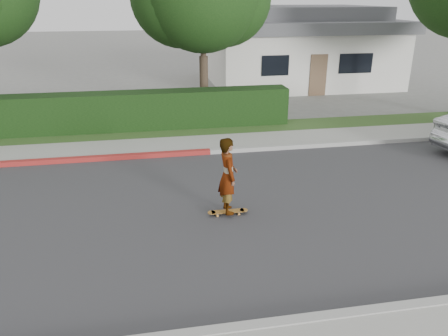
{
  "coord_description": "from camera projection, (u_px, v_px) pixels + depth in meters",
  "views": [
    {
      "loc": [
        -0.96,
        -9.28,
        4.85
      ],
      "look_at": [
        0.78,
        0.29,
        1.0
      ],
      "focal_mm": 35.0,
      "sensor_mm": 36.0,
      "label": 1
    }
  ],
  "objects": [
    {
      "name": "house",
      "position": [
        297.0,
        46.0,
        25.62
      ],
      "size": [
        10.6,
        8.6,
        4.3
      ],
      "color": "beige",
      "rests_on": "ground"
    },
    {
      "name": "curb_red_section",
      "position": [
        16.0,
        163.0,
        13.32
      ],
      "size": [
        12.0,
        0.21,
        0.15
      ],
      "primitive_type": "cube",
      "color": "maroon",
      "rests_on": "ground"
    },
    {
      "name": "planting_strip",
      "position": [
        174.0,
        132.0,
        16.45
      ],
      "size": [
        60.0,
        1.6,
        0.1
      ],
      "primitive_type": "cube",
      "color": "#2D4C1E",
      "rests_on": "ground"
    },
    {
      "name": "sidewalk_far",
      "position": [
        177.0,
        145.0,
        14.99
      ],
      "size": [
        60.0,
        1.6,
        0.12
      ],
      "primitive_type": "cube",
      "color": "gray",
      "rests_on": "ground"
    },
    {
      "name": "skateboard",
      "position": [
        228.0,
        212.0,
        10.34
      ],
      "size": [
        0.96,
        0.2,
        0.09
      ],
      "rotation": [
        0.0,
        0.0,
        -0.02
      ],
      "color": "gold",
      "rests_on": "ground"
    },
    {
      "name": "skateboarder",
      "position": [
        228.0,
        176.0,
        10.0
      ],
      "size": [
        0.46,
        0.68,
        1.82
      ],
      "primitive_type": "imported",
      "rotation": [
        0.0,
        0.0,
        1.62
      ],
      "color": "white",
      "rests_on": "skateboard"
    },
    {
      "name": "curb_near",
      "position": [
        225.0,
        332.0,
        6.66
      ],
      "size": [
        60.0,
        0.2,
        0.15
      ],
      "primitive_type": "cube",
      "color": "#9E9E99",
      "rests_on": "ground"
    },
    {
      "name": "curb_far",
      "position": [
        180.0,
        153.0,
        14.16
      ],
      "size": [
        60.0,
        0.2,
        0.15
      ],
      "primitive_type": "cube",
      "color": "#9E9E99",
      "rests_on": "ground"
    },
    {
      "name": "road",
      "position": [
        194.0,
        213.0,
        10.43
      ],
      "size": [
        60.0,
        8.0,
        0.01
      ],
      "primitive_type": "cube",
      "color": "#2D2D30",
      "rests_on": "ground"
    },
    {
      "name": "hedge",
      "position": [
        91.0,
        114.0,
        16.24
      ],
      "size": [
        15.0,
        1.0,
        1.5
      ],
      "primitive_type": "cube",
      "color": "black",
      "rests_on": "ground"
    },
    {
      "name": "ground",
      "position": [
        194.0,
        213.0,
        10.43
      ],
      "size": [
        120.0,
        120.0,
        0.0
      ],
      "primitive_type": "plane",
      "color": "slate",
      "rests_on": "ground"
    }
  ]
}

